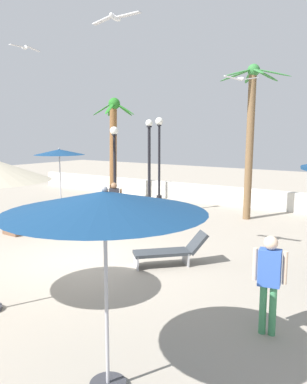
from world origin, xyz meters
name	(u,v)px	position (x,y,z in m)	size (l,w,h in m)	color
ground_plane	(82,258)	(0.00, 0.00, 0.00)	(56.00, 56.00, 0.00)	#9E9384
boundary_wall	(230,196)	(0.00, 9.70, 0.43)	(25.20, 0.30, 0.85)	silver
patio_umbrella_2	(105,204)	(4.21, -3.72, 2.50)	(2.58, 2.58, 2.73)	#333338
patio_umbrella_3	(59,153)	(-6.33, 4.96, 2.46)	(2.29, 2.29, 2.69)	#333338
palm_tree_0	(251,125)	(1.84, 7.25, 3.66)	(2.77, 2.58, 5.91)	brown
palm_tree_2	(114,139)	(-5.40, 7.68, 3.08)	(2.16, 2.19, 5.07)	brown
lamp_post_0	(115,159)	(-3.72, 5.77, 2.22)	(0.36, 0.36, 3.64)	black
lamp_post_1	(149,165)	(-1.83, 5.72, 2.07)	(0.29, 0.29, 3.90)	black
lamp_post_2	(159,147)	(-3.64, 9.13, 2.65)	(0.39, 0.39, 4.13)	black
lounge_chair_0	(171,251)	(2.27, 0.91, 0.38)	(1.69, 1.76, 0.83)	#B7B7BC
guest_0	(114,200)	(-1.62, 3.26, 0.98)	(0.44, 0.42, 1.62)	#26262D
guest_1	(269,275)	(5.47, -1.11, 1.04)	(0.55, 0.31, 1.71)	#3F8C59
seagull_0	(25,48)	(-5.19, 2.46, 6.51)	(0.38, 1.26, 0.16)	white
seagull_1	(116,17)	(1.41, -0.13, 5.95)	(1.34, 0.38, 0.15)	white
seagull_2	(241,79)	(2.13, 5.45, 5.16)	(0.90, 1.02, 0.15)	white
planter	(17,222)	(-3.69, 0.66, 0.38)	(0.70, 0.70, 0.85)	brown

